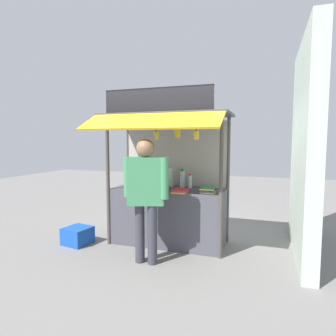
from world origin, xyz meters
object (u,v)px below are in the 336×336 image
magazine_stack_front_right (208,190)px  banana_bunch_inner_right (156,135)px  magazine_stack_back_left (180,191)px  magazine_stack_front_left (141,187)px  vendor_person (146,189)px  plastic_crate (78,236)px  water_bottle_rear_center (153,179)px  magazine_stack_left (157,187)px  water_bottle_mid_left (170,178)px  water_bottle_far_right (182,179)px  water_bottle_far_left (190,181)px  banana_bunch_leftmost (177,133)px  banana_bunch_rightmost (196,135)px

magazine_stack_front_right → banana_bunch_inner_right: (-0.74, -0.28, 0.84)m
magazine_stack_back_left → magazine_stack_front_left: bearing=168.2°
magazine_stack_front_right → vendor_person: (-0.74, -0.69, 0.08)m
vendor_person → plastic_crate: vendor_person is taller
water_bottle_rear_center → vendor_person: bearing=-73.7°
magazine_stack_left → plastic_crate: size_ratio=0.62×
water_bottle_mid_left → magazine_stack_left: size_ratio=1.27×
water_bottle_far_right → magazine_stack_left: 0.47m
water_bottle_far_left → banana_bunch_leftmost: 1.04m
water_bottle_mid_left → banana_bunch_inner_right: size_ratio=1.11×
magazine_stack_front_right → magazine_stack_back_left: size_ratio=0.90×
vendor_person → banana_bunch_leftmost: bearing=-147.2°
water_bottle_mid_left → banana_bunch_leftmost: (0.34, -0.67, 0.77)m
water_bottle_rear_center → magazine_stack_front_right: (1.06, -0.39, -0.08)m
plastic_crate → magazine_stack_back_left: bearing=7.9°
water_bottle_far_left → magazine_stack_front_left: bearing=-156.6°
water_bottle_rear_center → magazine_stack_back_left: size_ratio=0.85×
water_bottle_far_right → vendor_person: 1.11m
water_bottle_mid_left → vendor_person: 1.08m
banana_bunch_leftmost → banana_bunch_rightmost: 0.28m
water_bottle_far_left → water_bottle_rear_center: 0.68m
water_bottle_far_right → water_bottle_rear_center: (-0.53, -0.01, -0.03)m
water_bottle_rear_center → banana_bunch_rightmost: 1.38m
magazine_stack_left → banana_bunch_rightmost: banana_bunch_rightmost is taller
water_bottle_far_right → banana_bunch_rightmost: 1.08m
water_bottle_rear_center → magazine_stack_left: bearing=-56.9°
banana_bunch_inner_right → water_bottle_far_left: bearing=61.4°
water_bottle_far_right → magazine_stack_left: bearing=-142.7°
water_bottle_mid_left → water_bottle_far_left: (0.36, -0.02, -0.03)m
water_bottle_rear_center → plastic_crate: water_bottle_rear_center is taller
water_bottle_mid_left → magazine_stack_front_left: bearing=-139.1°
water_bottle_mid_left → magazine_stack_back_left: size_ratio=1.03×
magazine_stack_front_left → plastic_crate: 1.35m
banana_bunch_rightmost → water_bottle_rear_center: bearing=144.4°
water_bottle_far_left → water_bottle_rear_center: bearing=178.6°
water_bottle_far_right → magazine_stack_front_right: size_ratio=1.14×
banana_bunch_inner_right → banana_bunch_leftmost: bearing=0.4°
plastic_crate → magazine_stack_front_left: bearing=21.7°
water_bottle_far_left → magazine_stack_back_left: (-0.02, -0.49, -0.09)m
water_bottle_far_left → banana_bunch_inner_right: bearing=-118.6°
magazine_stack_back_left → banana_bunch_leftmost: bearing=-90.5°
magazine_stack_back_left → banana_bunch_leftmost: banana_bunch_leftmost is taller
magazine_stack_back_left → water_bottle_far_left: bearing=87.1°
magazine_stack_back_left → magazine_stack_left: bearing=153.4°
magazine_stack_back_left → water_bottle_mid_left: bearing=123.6°
magazine_stack_left → water_bottle_far_right: bearing=37.3°
banana_bunch_rightmost → vendor_person: 1.06m
water_bottle_rear_center → banana_bunch_rightmost: bearing=-35.6°
magazine_stack_front_left → magazine_stack_back_left: 0.76m
magazine_stack_front_left → vendor_person: bearing=-60.9°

